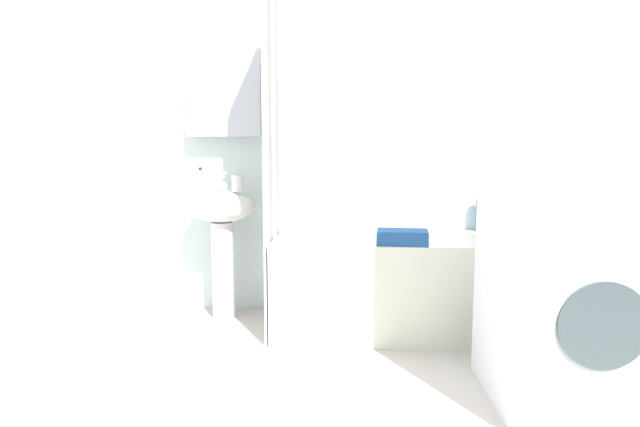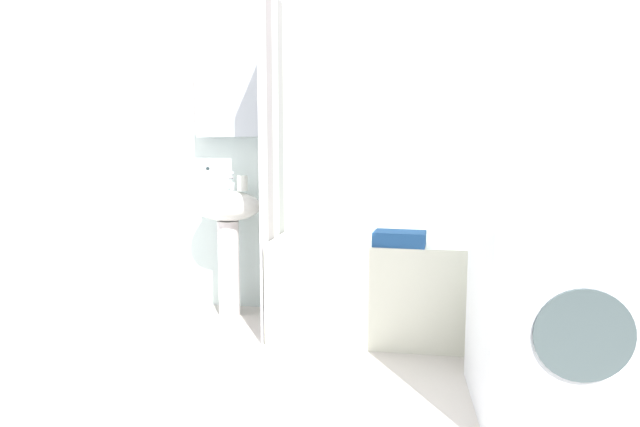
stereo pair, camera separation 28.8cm
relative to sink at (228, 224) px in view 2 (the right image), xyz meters
The scene contains 14 objects.
ground_plane 1.52m from the sink, 47.99° to the right, with size 4.80×5.60×0.04m, color beige.
wall_back_tiled 1.05m from the sink, 15.09° to the left, with size 3.60×0.18×2.40m.
wall_left_tiled 1.07m from the sink, 133.17° to the right, with size 0.07×1.81×2.40m.
sink is the anchor object (origin of this frame).
faucet 0.29m from the sink, 90.00° to the left, with size 0.03×0.12×0.12m.
soap_dispenser 0.32m from the sink, behind, with size 0.05×0.05×0.15m.
toothbrush_cup 0.29m from the sink, ahead, with size 0.07×0.07×0.10m, color white.
bathtub 1.24m from the sink, ahead, with size 1.64×0.67×0.57m, color silver.
shower_curtain 0.55m from the sink, 22.07° to the right, with size 0.01×0.67×2.00m.
conditioner_bottle 1.92m from the sink, ahead, with size 0.05×0.05×0.22m.
body_wash_bottle 1.79m from the sink, ahead, with size 0.05×0.05×0.18m.
shampoo_bottle 1.67m from the sink, ahead, with size 0.06×0.06×0.23m.
towel_folded 1.17m from the sink, 18.78° to the right, with size 0.28×0.19×0.08m, color #214F8B.
washer_dryer_stack 2.00m from the sink, 30.26° to the right, with size 0.59×0.64×1.61m.
Camera 2 is at (0.17, -2.00, 1.03)m, focal length 27.45 mm.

